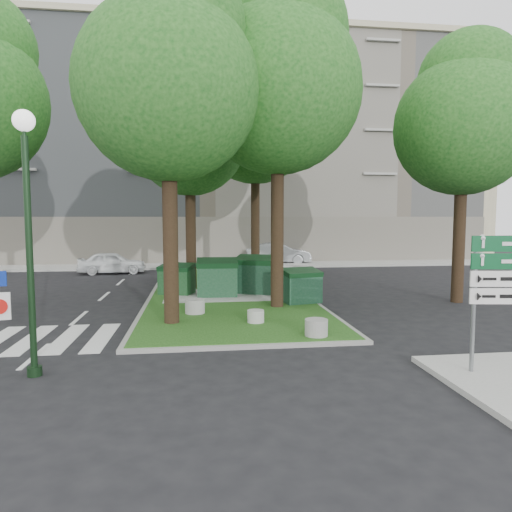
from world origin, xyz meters
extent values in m
plane|color=black|center=(0.00, 0.00, 0.00)|extent=(120.00, 120.00, 0.00)
cube|color=#174513|center=(0.50, 8.00, 0.06)|extent=(6.00, 16.00, 0.12)
cube|color=gray|center=(0.50, 8.00, 0.05)|extent=(6.30, 16.30, 0.10)
cube|color=#999993|center=(0.00, 18.50, 0.06)|extent=(42.00, 3.00, 0.12)
cube|color=silver|center=(-3.75, 1.50, 0.01)|extent=(5.00, 3.00, 0.01)
cube|color=tan|center=(0.00, 26.00, 8.00)|extent=(41.00, 12.00, 16.00)
cylinder|color=black|center=(-1.50, 2.50, 3.08)|extent=(0.44, 0.44, 6.16)
sphere|color=#144B15|center=(-1.50, 2.50, 6.82)|extent=(5.20, 5.20, 5.20)
sphere|color=#144B15|center=(-1.20, 2.70, 8.58)|extent=(3.90, 3.90, 3.90)
cylinder|color=black|center=(2.00, 4.50, 3.36)|extent=(0.44, 0.44, 6.72)
sphere|color=#144B15|center=(2.00, 4.50, 7.44)|extent=(5.60, 5.60, 5.60)
sphere|color=#144B15|center=(2.30, 4.70, 9.36)|extent=(4.20, 4.20, 4.20)
cylinder|color=black|center=(-1.00, 9.00, 2.94)|extent=(0.44, 0.44, 5.88)
sphere|color=#144B15|center=(-1.00, 9.00, 6.51)|extent=(4.80, 4.80, 4.80)
sphere|color=#144B15|center=(-0.70, 9.20, 8.19)|extent=(3.60, 3.60, 3.60)
cylinder|color=black|center=(2.20, 12.00, 3.50)|extent=(0.44, 0.44, 7.00)
sphere|color=#144B15|center=(2.20, 12.00, 7.75)|extent=(5.80, 5.80, 5.80)
sphere|color=#144B15|center=(2.50, 12.20, 9.75)|extent=(4.35, 4.35, 4.35)
cylinder|color=black|center=(9.00, 5.00, 2.94)|extent=(0.44, 0.44, 5.88)
sphere|color=#144B15|center=(9.00, 5.00, 6.51)|extent=(5.00, 5.00, 5.00)
sphere|color=#144B15|center=(9.30, 5.20, 8.19)|extent=(3.75, 3.75, 3.75)
cube|color=#0E3615|center=(-1.57, 7.55, 0.62)|extent=(1.51, 1.29, 1.01)
cube|color=black|center=(-1.57, 7.55, 1.21)|extent=(1.58, 1.36, 0.29)
cube|color=#10391E|center=(0.03, 6.86, 0.72)|extent=(1.57, 1.09, 1.21)
cube|color=black|center=(0.03, 6.86, 1.43)|extent=(1.63, 1.16, 0.35)
cube|color=black|center=(1.63, 7.37, 0.75)|extent=(1.88, 1.59, 1.25)
cube|color=black|center=(1.63, 7.37, 1.47)|extent=(1.96, 1.68, 0.36)
cube|color=#123C24|center=(3.00, 5.11, 0.63)|extent=(1.45, 1.13, 1.01)
cube|color=black|center=(3.00, 5.11, 1.22)|extent=(1.51, 1.20, 0.29)
cylinder|color=#9C9B97|center=(-0.83, 3.71, 0.35)|extent=(0.63, 0.63, 0.45)
cylinder|color=gray|center=(2.34, 0.50, 0.34)|extent=(0.60, 0.60, 0.43)
cylinder|color=#ABABA6|center=(0.96, 2.20, 0.30)|extent=(0.50, 0.50, 0.36)
cylinder|color=#B0C116|center=(2.10, 8.62, 0.46)|extent=(0.39, 0.39, 0.69)
cylinder|color=black|center=(-4.05, -1.39, 2.40)|extent=(0.13, 0.13, 4.80)
cylinder|color=black|center=(-4.05, -1.39, 0.10)|extent=(0.29, 0.29, 0.19)
sphere|color=white|center=(-4.05, -1.39, 5.09)|extent=(0.42, 0.42, 0.42)
cylinder|color=slate|center=(4.74, -2.59, 1.49)|extent=(0.10, 0.10, 2.74)
cube|color=#094922|center=(5.31, -2.66, 2.70)|extent=(1.36, 0.23, 0.32)
cube|color=#094922|center=(5.31, -2.66, 2.36)|extent=(1.36, 0.23, 0.32)
cube|color=white|center=(5.31, -2.66, 2.01)|extent=(1.36, 0.23, 0.32)
cube|color=white|center=(5.31, -2.66, 1.66)|extent=(1.36, 0.23, 0.32)
imported|color=white|center=(-5.51, 15.50, 0.63)|extent=(3.79, 1.76, 1.26)
imported|color=gray|center=(4.71, 19.50, 0.73)|extent=(4.51, 1.83, 1.45)
camera|label=1|loc=(-0.73, -10.93, 3.24)|focal=32.00mm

